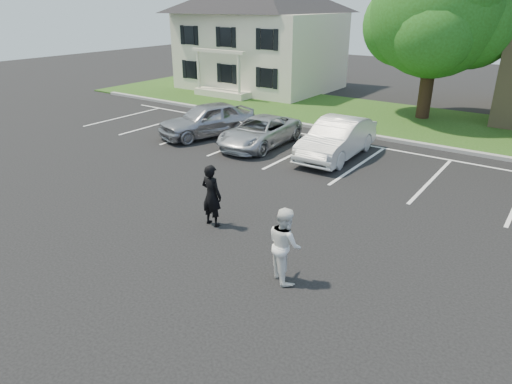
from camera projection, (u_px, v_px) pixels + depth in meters
ground_plane at (234, 248)px, 11.88m from camera, size 90.00×90.00×0.00m
curb at (395, 140)px, 20.88m from camera, size 40.00×0.30×0.15m
grass_strip at (421, 123)px, 23.91m from camera, size 44.00×8.00×0.08m
stall_lines at (402, 165)px, 17.87m from camera, size 34.00×5.36×0.01m
house at (261, 33)px, 32.36m from camera, size 10.30×9.22×7.60m
tree at (439, 14)px, 22.91m from camera, size 7.80×7.20×8.80m
man_black_suit at (212, 195)px, 12.80m from camera, size 0.67×0.44×1.82m
man_white_shirt at (285, 244)px, 10.26m from camera, size 1.10×1.05×1.79m
car_silver_west at (207, 120)px, 21.49m from camera, size 3.34×5.01×1.58m
car_silver_minivan at (260, 132)px, 20.07m from camera, size 2.24×4.61×1.26m
car_white_sedan at (337, 139)px, 18.55m from camera, size 1.83×4.82×1.57m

